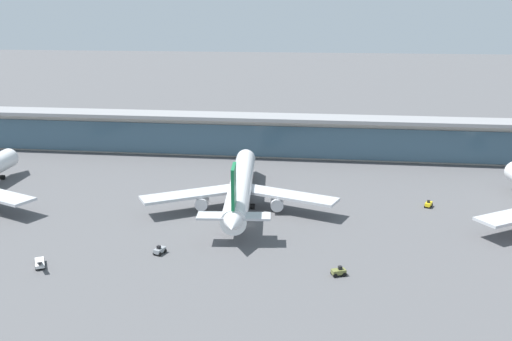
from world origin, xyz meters
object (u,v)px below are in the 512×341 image
(service_truck_near_nose_grey, at_px, (160,250))
(service_truck_mid_apron_olive, at_px, (339,272))
(airliner_centre_stand, at_px, (240,187))
(service_truck_under_wing_yellow, at_px, (429,204))
(service_truck_at_far_stand_white, at_px, (40,263))

(service_truck_near_nose_grey, height_order, service_truck_mid_apron_olive, same)
(airliner_centre_stand, bearing_deg, service_truck_under_wing_yellow, 7.11)
(airliner_centre_stand, relative_size, service_truck_mid_apron_olive, 20.62)
(service_truck_under_wing_yellow, xyz_separation_m, service_truck_mid_apron_olive, (-24.47, -44.66, 0.00))
(service_truck_mid_apron_olive, bearing_deg, service_truck_under_wing_yellow, 61.28)
(service_truck_under_wing_yellow, bearing_deg, service_truck_near_nose_grey, -148.17)
(airliner_centre_stand, distance_m, service_truck_near_nose_grey, 35.57)
(airliner_centre_stand, height_order, service_truck_near_nose_grey, airliner_centre_stand)
(service_truck_near_nose_grey, distance_m, service_truck_mid_apron_olive, 39.08)
(service_truck_near_nose_grey, xyz_separation_m, service_truck_under_wing_yellow, (63.17, 39.21, 0.00))
(service_truck_under_wing_yellow, bearing_deg, airliner_centre_stand, -172.89)
(airliner_centre_stand, distance_m, service_truck_under_wing_yellow, 51.17)
(service_truck_near_nose_grey, height_order, service_truck_at_far_stand_white, service_truck_at_far_stand_white)
(service_truck_near_nose_grey, distance_m, service_truck_under_wing_yellow, 74.35)
(service_truck_at_far_stand_white, bearing_deg, airliner_centre_stand, 49.99)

